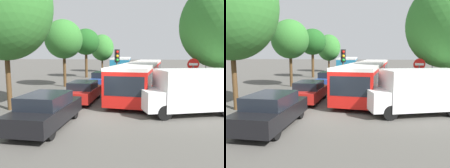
# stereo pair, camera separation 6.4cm
# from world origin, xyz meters

# --- Properties ---
(ground_plane) EXTENTS (200.00, 200.00, 0.00)m
(ground_plane) POSITION_xyz_m (0.00, 0.00, 0.00)
(ground_plane) COLOR #4F4C47
(articulated_bus) EXTENTS (3.82, 16.10, 2.37)m
(articulated_bus) POSITION_xyz_m (1.96, 8.79, 1.37)
(articulated_bus) COLOR red
(articulated_bus) RESTS_ON ground
(city_bus_rear) EXTENTS (3.27, 11.59, 2.46)m
(city_bus_rear) POSITION_xyz_m (-1.71, 23.93, 1.43)
(city_bus_rear) COLOR teal
(city_bus_rear) RESTS_ON ground
(queued_car_black) EXTENTS (1.81, 4.22, 1.46)m
(queued_car_black) POSITION_xyz_m (-1.76, -1.61, 0.74)
(queued_car_black) COLOR black
(queued_car_black) RESTS_ON ground
(queued_car_red) EXTENTS (1.67, 3.88, 1.35)m
(queued_car_red) POSITION_xyz_m (-1.67, 3.39, 0.68)
(queued_car_red) COLOR #B21E19
(queued_car_red) RESTS_ON ground
(queued_car_blue) EXTENTS (1.79, 4.15, 1.44)m
(queued_car_blue) POSITION_xyz_m (-1.72, 9.69, 0.73)
(queued_car_blue) COLOR #284799
(queued_car_blue) RESTS_ON ground
(white_van) EXTENTS (5.36, 3.50, 2.31)m
(white_van) POSITION_xyz_m (4.73, 1.64, 1.24)
(white_van) COLOR white
(white_van) RESTS_ON ground
(traffic_light) EXTENTS (0.38, 0.39, 3.40)m
(traffic_light) POSITION_xyz_m (0.28, 5.10, 2.50)
(traffic_light) COLOR #56595E
(traffic_light) RESTS_ON ground
(no_entry_sign) EXTENTS (0.70, 0.08, 2.82)m
(no_entry_sign) POSITION_xyz_m (5.14, 3.90, 1.88)
(no_entry_sign) COLOR #56595E
(no_entry_sign) RESTS_ON ground
(direction_sign_post) EXTENTS (0.17, 1.40, 3.60)m
(direction_sign_post) POSITION_xyz_m (6.93, 8.20, 2.57)
(direction_sign_post) COLOR #56595E
(direction_sign_post) RESTS_ON ground
(tree_left_near) EXTENTS (5.10, 5.10, 8.58)m
(tree_left_near) POSITION_xyz_m (-5.12, 0.75, 5.66)
(tree_left_near) COLOR #51381E
(tree_left_near) RESTS_ON ground
(tree_left_mid) EXTENTS (3.47, 3.47, 6.20)m
(tree_left_mid) POSITION_xyz_m (-5.44, 9.43, 4.32)
(tree_left_mid) COLOR #51381E
(tree_left_mid) RESTS_ON ground
(tree_left_far) EXTENTS (3.48, 3.48, 6.24)m
(tree_left_far) POSITION_xyz_m (-5.56, 17.41, 4.55)
(tree_left_far) COLOR #51381E
(tree_left_far) RESTS_ON ground
(tree_left_distant) EXTENTS (3.90, 3.90, 6.25)m
(tree_left_distant) POSITION_xyz_m (-5.38, 26.40, 4.05)
(tree_left_distant) COLOR #51381E
(tree_left_distant) RESTS_ON ground
(tree_right_near) EXTENTS (5.06, 5.06, 7.56)m
(tree_right_near) POSITION_xyz_m (6.91, 4.72, 4.74)
(tree_right_near) COLOR #51381E
(tree_right_near) RESTS_ON ground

